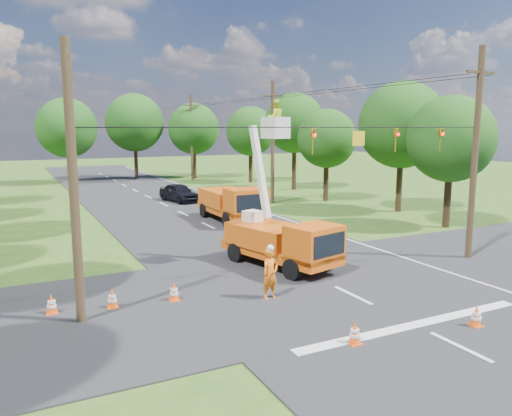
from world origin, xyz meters
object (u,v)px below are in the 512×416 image
second_truck (233,203)px  traffic_cone_4 (174,292)px  tree_far_c (194,129)px  bucket_truck (282,233)px  pole_right_far (192,137)px  traffic_cone_2 (283,246)px  traffic_cone_3 (263,230)px  ground_worker (270,274)px  tree_right_a (451,139)px  pole_right_near (475,153)px  tree_right_e (251,131)px  tree_right_b (402,125)px  tree_far_b (135,123)px  traffic_cone_7 (265,212)px  tree_right_c (327,139)px  traffic_cone_5 (112,299)px  distant_car (179,193)px  tree_right_d (295,123)px  pole_left (73,185)px  tree_far_a (67,128)px  traffic_cone_1 (476,316)px  traffic_cone_6 (52,304)px  traffic_cone_0 (355,333)px

second_truck → traffic_cone_4: size_ratio=9.35×
second_truck → tree_far_c: tree_far_c is taller
bucket_truck → tree_far_c: tree_far_c is taller
bucket_truck → pole_right_far: pole_right_far is taller
traffic_cone_2 → traffic_cone_3: (0.81, 3.80, 0.00)m
ground_worker → tree_right_a: tree_right_a is taller
pole_right_near → tree_right_e: (5.30, 35.00, 0.70)m
tree_right_b → tree_far_b: size_ratio=0.93×
traffic_cone_7 → tree_right_c: (8.35, 4.69, 4.95)m
traffic_cone_5 → tree_right_c: 28.65m
tree_far_b → bucket_truck: bearing=-94.6°
second_truck → tree_far_b: 31.80m
second_truck → distant_car: 10.41m
tree_right_d → tree_far_c: size_ratio=1.06×
ground_worker → pole_right_far: bearing=60.5°
pole_left → tree_far_a: (4.50, 43.00, 1.69)m
distant_car → traffic_cone_1: 30.20m
second_truck → bucket_truck: bearing=-102.3°
tree_right_a → traffic_cone_1: bearing=-134.2°
tree_right_a → distant_car: bearing=123.2°
bucket_truck → traffic_cone_3: bucket_truck is taller
traffic_cone_3 → traffic_cone_7: same height
traffic_cone_2 → traffic_cone_6: size_ratio=1.00×
tree_far_a → pole_right_far: bearing=-12.5°
tree_right_a → tree_right_e: tree_right_e is taller
second_truck → tree_right_c: (11.15, 5.30, 4.03)m
traffic_cone_2 → traffic_cone_7: 10.16m
bucket_truck → tree_right_a: tree_right_a is taller
traffic_cone_3 → tree_right_d: tree_right_d is taller
pole_left → second_truck: bearing=49.9°
traffic_cone_0 → tree_far_c: size_ratio=0.08×
tree_far_a → tree_far_b: tree_far_b is taller
pole_right_near → pole_right_far: size_ratio=1.00×
traffic_cone_5 → tree_right_e: size_ratio=0.08×
tree_right_c → tree_right_a: bearing=-88.7°
traffic_cone_3 → tree_far_c: (7.77, 33.26, 5.70)m
pole_right_far → bucket_truck: bearing=-103.5°
tree_far_b → traffic_cone_7: bearing=-86.5°
bucket_truck → tree_far_a: bearing=82.2°
traffic_cone_4 → tree_right_b: 24.84m
distant_car → tree_right_c: tree_right_c is taller
traffic_cone_5 → pole_right_near: size_ratio=0.07×
second_truck → traffic_cone_2: (-1.13, -8.76, -0.93)m
traffic_cone_5 → tree_right_e: (22.15, 34.22, 5.45)m
bucket_truck → tree_right_a: size_ratio=0.90×
pole_right_far → traffic_cone_1: bearing=-98.4°
tree_right_e → tree_far_b: bearing=137.2°
traffic_cone_1 → traffic_cone_5: size_ratio=1.00×
traffic_cone_2 → tree_right_c: bearing=48.9°
second_truck → tree_right_c: size_ratio=0.85×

